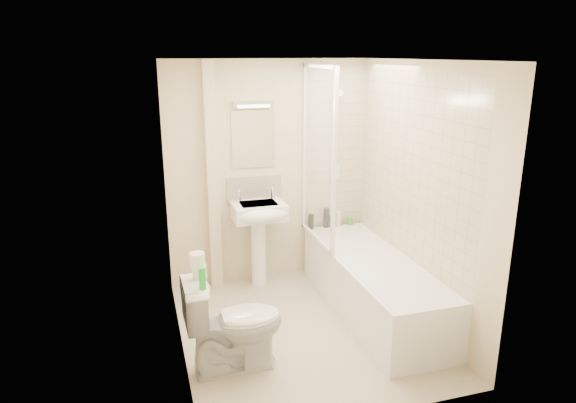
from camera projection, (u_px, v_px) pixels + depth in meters
name	position (u px, v px, depth m)	size (l,w,h in m)	color
floor	(304.00, 329.00, 4.73)	(2.50, 2.50, 0.00)	beige
wall_back	(269.00, 173.00, 5.55)	(2.20, 0.02, 2.40)	beige
wall_left	(175.00, 216.00, 4.10)	(0.02, 2.50, 2.40)	beige
wall_right	(419.00, 195.00, 4.70)	(0.02, 2.50, 2.40)	beige
ceiling	(307.00, 60.00, 4.06)	(2.20, 2.50, 0.02)	white
tile_back	(334.00, 149.00, 5.68)	(0.70, 0.01, 1.75)	beige
tile_right	(412.00, 168.00, 4.76)	(0.01, 2.10, 1.75)	beige
pipe_boxing	(212.00, 178.00, 5.32)	(0.12, 0.12, 2.40)	beige
splashback	(254.00, 190.00, 5.54)	(0.60, 0.01, 0.30)	beige
mirror	(253.00, 139.00, 5.39)	(0.46, 0.01, 0.60)	white
strip_light	(253.00, 104.00, 5.26)	(0.42, 0.07, 0.07)	silver
bathtub	(373.00, 284.00, 4.98)	(0.70, 2.10, 0.55)	white
shower_screen	(318.00, 156.00, 5.17)	(0.04, 0.92, 1.80)	white
shower_fixture	(336.00, 139.00, 5.61)	(0.10, 0.16, 0.99)	white
pedestal_sink	(259.00, 221.00, 5.41)	(0.55, 0.50, 1.06)	white
bottle_black_a	(311.00, 222.00, 5.75)	(0.06, 0.06, 0.17)	black
bottle_black_b	(326.00, 218.00, 5.79)	(0.07, 0.07, 0.22)	black
bottle_blue	(331.00, 221.00, 5.82)	(0.06, 0.06, 0.13)	navy
bottle_cream	(338.00, 219.00, 5.84)	(0.06, 0.06, 0.17)	beige
bottle_green	(350.00, 221.00, 5.89)	(0.06, 0.06, 0.09)	green
toilet	(234.00, 323.00, 4.06)	(0.78, 0.45, 0.79)	white
toilet_roll_lower	(199.00, 272.00, 3.93)	(0.11, 0.11, 0.10)	white
toilet_roll_upper	(197.00, 260.00, 3.89)	(0.11, 0.11, 0.11)	white
green_bottle	(202.00, 278.00, 3.74)	(0.05, 0.05, 0.16)	green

